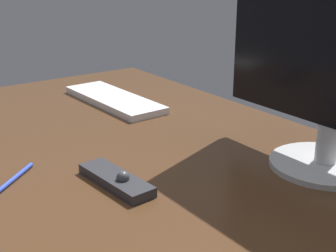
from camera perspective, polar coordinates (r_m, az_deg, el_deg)
desk at (r=102.54cm, az=-3.78°, el=-3.43°), size 140.00×84.00×2.00cm
keyboard at (r=136.08cm, az=-6.45°, el=3.16°), size 36.44×13.22×1.85cm
media_remote at (r=87.07cm, az=-6.16°, el=-6.37°), size 17.63×6.58×3.43cm
pen at (r=92.26cm, az=-18.15°, el=-6.15°), size 10.31×11.57×0.86cm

